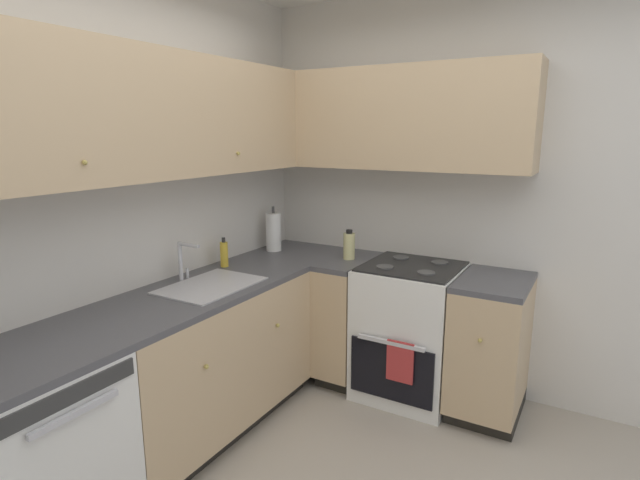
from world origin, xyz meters
TOP-DOWN VIEW (x-y plane):
  - wall_back at (0.00, 1.53)m, footprint 3.55×0.05m
  - wall_right at (1.75, 0.00)m, footprint 0.05×3.11m
  - dishwasher at (-0.59, 1.21)m, footprint 0.60×0.63m
  - lower_cabinets_back at (0.42, 1.21)m, footprint 1.40×0.62m
  - countertop_back at (0.42, 1.21)m, footprint 2.61×0.60m
  - lower_cabinets_right at (1.43, 0.19)m, footprint 0.62×1.31m
  - countertop_right at (1.42, 0.19)m, footprint 0.60×1.31m
  - oven_range at (1.44, 0.32)m, footprint 0.68×0.62m
  - upper_cabinets_back at (0.26, 1.35)m, footprint 2.29×0.34m
  - upper_cabinets_right at (1.56, 0.57)m, footprint 0.32×1.86m
  - sink at (0.47, 1.18)m, footprint 0.57×0.40m
  - faucet at (0.48, 1.39)m, footprint 0.07×0.16m
  - soap_bottle at (0.84, 1.39)m, footprint 0.05×0.05m
  - paper_towel_roll at (1.37, 1.37)m, footprint 0.11×0.11m
  - oil_bottle at (1.42, 0.77)m, footprint 0.08×0.08m

SIDE VIEW (x-z plane):
  - dishwasher at x=-0.59m, z-range 0.00..0.85m
  - lower_cabinets_back at x=0.42m, z-range 0.00..0.85m
  - lower_cabinets_right at x=1.43m, z-range 0.00..0.85m
  - oven_range at x=1.44m, z-range -0.07..0.97m
  - sink at x=0.47m, z-range 0.80..0.89m
  - countertop_back at x=0.42m, z-range 0.85..0.88m
  - countertop_right at x=1.42m, z-range 0.85..0.88m
  - soap_bottle at x=0.84m, z-range 0.87..1.07m
  - oil_bottle at x=1.42m, z-range 0.88..1.08m
  - faucet at x=0.48m, z-range 0.91..1.14m
  - paper_towel_roll at x=1.37m, z-range 0.86..1.20m
  - wall_back at x=0.00m, z-range 0.00..2.64m
  - wall_right at x=1.75m, z-range 0.00..2.64m
  - upper_cabinets_back at x=0.26m, z-range 1.51..2.15m
  - upper_cabinets_right at x=1.56m, z-range 1.51..2.15m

